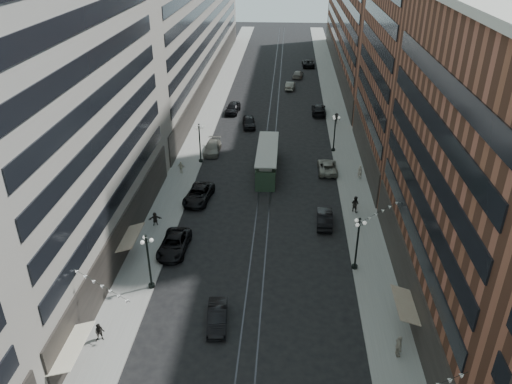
% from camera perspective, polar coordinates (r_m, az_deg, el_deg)
% --- Properties ---
extents(ground, '(220.00, 220.00, 0.00)m').
position_cam_1_polar(ground, '(72.59, 1.53, 4.82)').
color(ground, black).
rests_on(ground, ground).
extents(sidewalk_west, '(4.00, 180.00, 0.15)m').
position_cam_1_polar(sidewalk_west, '(82.90, -5.86, 7.76)').
color(sidewalk_west, gray).
rests_on(sidewalk_west, ground).
extents(sidewalk_east, '(4.00, 180.00, 0.15)m').
position_cam_1_polar(sidewalk_east, '(82.26, 9.57, 7.35)').
color(sidewalk_east, gray).
rests_on(sidewalk_east, ground).
extents(rail_west, '(0.12, 180.00, 0.02)m').
position_cam_1_polar(rail_west, '(81.89, 1.33, 7.59)').
color(rail_west, '#2D2D33').
rests_on(rail_west, ground).
extents(rail_east, '(0.12, 180.00, 0.02)m').
position_cam_1_polar(rail_east, '(81.85, 2.32, 7.57)').
color(rail_east, '#2D2D33').
rests_on(rail_east, ground).
extents(building_west_mid, '(8.00, 36.00, 28.00)m').
position_cam_1_polar(building_west_mid, '(46.52, -21.35, 7.81)').
color(building_west_mid, gray).
rests_on(building_west_mid, ground).
extents(building_west_far, '(8.00, 90.00, 26.00)m').
position_cam_1_polar(building_west_far, '(105.66, -7.31, 19.33)').
color(building_west_far, gray).
rests_on(building_west_far, ground).
extents(building_east_mid, '(8.00, 30.00, 24.00)m').
position_cam_1_polar(building_east_mid, '(41.13, 24.16, 1.64)').
color(building_east_mid, brown).
rests_on(building_east_mid, ground).
extents(building_east_tower, '(8.00, 26.00, 42.00)m').
position_cam_1_polar(building_east_tower, '(64.81, 17.83, 20.08)').
color(building_east_tower, brown).
rests_on(building_east_tower, ground).
extents(building_east_far, '(8.00, 72.00, 24.00)m').
position_cam_1_polar(building_east_far, '(113.85, 11.70, 19.11)').
color(building_east_far, brown).
rests_on(building_east_far, ground).
extents(lamppost_sw_far, '(1.03, 1.14, 5.52)m').
position_cam_1_polar(lamppost_sw_far, '(44.58, -12.18, -7.59)').
color(lamppost_sw_far, black).
rests_on(lamppost_sw_far, sidewalk_west).
extents(lamppost_sw_mid, '(1.03, 1.14, 5.52)m').
position_cam_1_polar(lamppost_sw_mid, '(67.74, -6.45, 5.74)').
color(lamppost_sw_mid, black).
rests_on(lamppost_sw_mid, sidewalk_west).
extents(lamppost_se_far, '(1.03, 1.14, 5.52)m').
position_cam_1_polar(lamppost_se_far, '(46.82, 11.51, -5.60)').
color(lamppost_se_far, black).
rests_on(lamppost_se_far, sidewalk_east).
extents(lamppost_se_mid, '(1.03, 1.14, 5.52)m').
position_cam_1_polar(lamppost_se_mid, '(71.71, 8.98, 6.85)').
color(lamppost_se_mid, black).
rests_on(lamppost_se_mid, sidewalk_east).
extents(streetcar, '(2.64, 11.95, 3.31)m').
position_cam_1_polar(streetcar, '(65.46, 1.29, 3.60)').
color(streetcar, '#253B28').
rests_on(streetcar, ground).
extents(car_2, '(2.80, 5.74, 1.57)m').
position_cam_1_polar(car_2, '(50.37, -9.35, -5.90)').
color(car_2, black).
rests_on(car_2, ground).
extents(car_5, '(1.93, 4.52, 1.45)m').
position_cam_1_polar(car_5, '(41.65, -4.45, -14.06)').
color(car_5, black).
rests_on(car_5, ground).
extents(pedestrian_2, '(0.82, 0.54, 1.56)m').
position_cam_1_polar(pedestrian_2, '(41.78, -17.43, -15.03)').
color(pedestrian_2, black).
rests_on(pedestrian_2, sidewalk_west).
extents(pedestrian_4, '(0.61, 1.15, 1.88)m').
position_cam_1_polar(pedestrian_4, '(40.14, 16.00, -16.59)').
color(pedestrian_4, '#A49A88').
rests_on(pedestrian_4, sidewalk_east).
extents(car_7, '(3.39, 6.11, 1.62)m').
position_cam_1_polar(car_7, '(58.99, -6.57, -0.27)').
color(car_7, black).
rests_on(car_7, ground).
extents(car_8, '(2.17, 5.29, 1.53)m').
position_cam_1_polar(car_8, '(71.76, -5.00, 5.10)').
color(car_8, slate).
rests_on(car_8, ground).
extents(car_9, '(2.58, 5.42, 1.79)m').
position_cam_1_polar(car_9, '(87.69, -2.67, 9.58)').
color(car_9, black).
rests_on(car_9, ground).
extents(car_10, '(1.85, 4.75, 1.54)m').
position_cam_1_polar(car_10, '(54.46, 7.84, -2.98)').
color(car_10, black).
rests_on(car_10, ground).
extents(car_11, '(2.42, 5.22, 1.45)m').
position_cam_1_polar(car_11, '(66.32, 8.15, 2.88)').
color(car_11, gray).
rests_on(car_11, ground).
extents(car_12, '(2.42, 5.84, 1.69)m').
position_cam_1_polar(car_12, '(87.76, 7.19, 9.37)').
color(car_12, black).
rests_on(car_12, ground).
extents(car_13, '(2.57, 5.10, 1.67)m').
position_cam_1_polar(car_13, '(81.09, -0.82, 8.01)').
color(car_13, black).
rests_on(car_13, ground).
extents(car_14, '(2.11, 4.83, 1.54)m').
position_cam_1_polar(car_14, '(101.43, 3.94, 12.04)').
color(car_14, slate).
rests_on(car_14, ground).
extents(pedestrian_5, '(1.47, 0.81, 1.52)m').
position_cam_1_polar(pedestrian_5, '(54.67, -11.46, -3.01)').
color(pedestrian_5, black).
rests_on(pedestrian_5, sidewalk_west).
extents(pedestrian_6, '(0.99, 0.56, 1.60)m').
position_cam_1_polar(pedestrian_6, '(65.71, -8.56, 2.83)').
color(pedestrian_6, beige).
rests_on(pedestrian_6, sidewalk_west).
extents(pedestrian_7, '(1.05, 0.98, 1.91)m').
position_cam_1_polar(pedestrian_7, '(57.09, 11.26, -1.34)').
color(pedestrian_7, black).
rests_on(pedestrian_7, sidewalk_east).
extents(pedestrian_8, '(0.77, 0.67, 1.79)m').
position_cam_1_polar(pedestrian_8, '(64.87, 11.77, 2.27)').
color(pedestrian_8, '#ADA18F').
rests_on(pedestrian_8, sidewalk_east).
extents(pedestrian_9, '(1.19, 0.61, 1.77)m').
position_cam_1_polar(pedestrian_9, '(83.14, 9.17, 8.31)').
color(pedestrian_9, black).
rests_on(pedestrian_9, sidewalk_east).
extents(car_extra_0, '(2.55, 5.05, 1.41)m').
position_cam_1_polar(car_extra_0, '(110.12, 4.82, 13.26)').
color(car_extra_0, slate).
rests_on(car_extra_0, ground).
extents(car_extra_1, '(2.89, 5.89, 1.61)m').
position_cam_1_polar(car_extra_1, '(119.69, 5.98, 14.46)').
color(car_extra_1, black).
rests_on(car_extra_1, ground).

